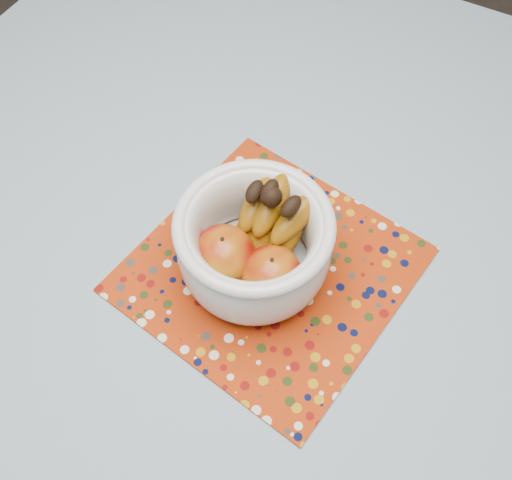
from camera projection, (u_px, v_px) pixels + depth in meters
table at (260, 271)px, 0.92m from camera, size 1.20×1.20×0.75m
tablecloth at (260, 243)px, 0.85m from camera, size 1.32×1.32×0.01m
placemat at (270, 269)px, 0.82m from camera, size 0.39×0.39×0.00m
fruit_bowl at (258, 241)px, 0.76m from camera, size 0.20×0.20×0.15m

